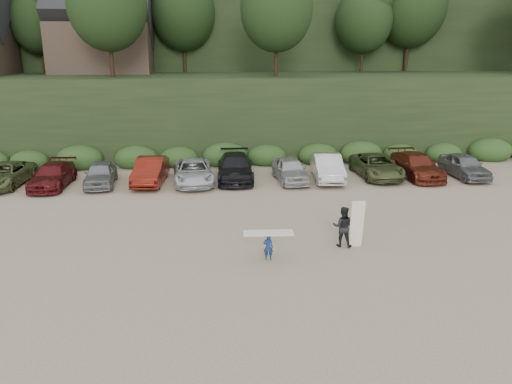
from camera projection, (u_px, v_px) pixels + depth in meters
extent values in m
plane|color=tan|center=(287.00, 239.00, 22.03)|extent=(120.00, 120.00, 0.00)
cube|color=black|center=(249.00, 110.00, 42.22)|extent=(80.00, 14.00, 6.00)
cube|color=black|center=(237.00, 48.00, 58.02)|extent=(90.00, 30.00, 16.00)
ellipsoid|color=black|center=(248.00, 10.00, 39.97)|extent=(66.00, 12.00, 10.00)
cube|color=#2B491E|center=(249.00, 156.00, 35.68)|extent=(46.20, 2.00, 1.20)
cube|color=brown|center=(104.00, 48.00, 41.69)|extent=(8.00, 6.00, 4.00)
imported|color=#576339|center=(4.00, 175.00, 30.15)|extent=(2.65, 5.17, 1.40)
imported|color=#571417|center=(53.00, 175.00, 30.01)|extent=(2.07, 4.83, 1.39)
imported|color=gray|center=(101.00, 174.00, 30.29)|extent=(2.02, 4.37, 1.45)
imported|color=maroon|center=(150.00, 171.00, 30.75)|extent=(2.00, 4.89, 1.58)
imported|color=silver|center=(193.00, 172.00, 30.81)|extent=(2.75, 5.30, 1.43)
imported|color=black|center=(235.00, 167.00, 31.60)|extent=(2.39, 5.54, 1.59)
imported|color=#B1B2B7|center=(290.00, 170.00, 31.21)|extent=(2.09, 4.52, 1.50)
imported|color=silver|center=(327.00, 167.00, 31.54)|extent=(2.11, 5.00, 1.61)
imported|color=#4D5732|center=(377.00, 166.00, 32.27)|extent=(2.58, 5.29, 1.45)
imported|color=maroon|center=(417.00, 166.00, 32.20)|extent=(2.42, 5.34, 1.52)
imported|color=slate|center=(464.00, 166.00, 32.19)|extent=(1.95, 4.53, 1.52)
imported|color=navy|center=(268.00, 247.00, 19.72)|extent=(0.43, 0.32, 1.07)
cube|color=silver|center=(268.00, 233.00, 19.55)|extent=(1.97, 0.62, 0.08)
imported|color=black|center=(343.00, 227.00, 20.98)|extent=(1.01, 0.89, 1.75)
cube|color=white|center=(357.00, 224.00, 20.82)|extent=(0.59, 0.32, 2.06)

